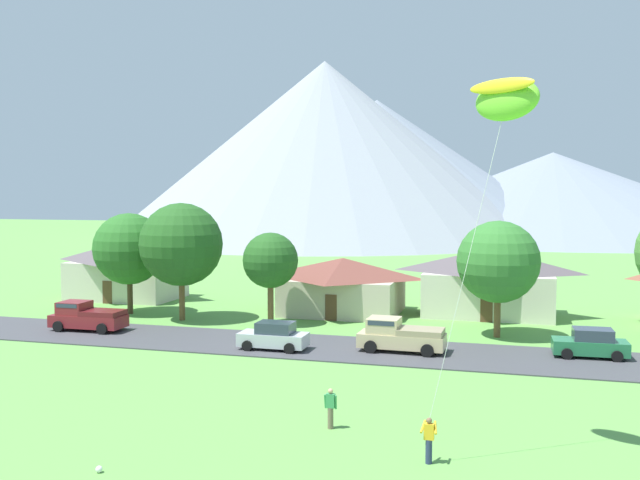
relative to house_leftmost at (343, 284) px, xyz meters
The scene contains 18 objects.
road_strip 13.88m from the house_leftmost, 69.44° to the right, with size 160.00×7.13×0.08m, color #424247.
mountain_far_west_ridge 96.48m from the house_leftmost, 106.22° to the left, with size 91.19×91.19×37.54m, color #8E939E.
mountain_far_east_ridge 106.39m from the house_leftmost, 99.69° to the left, with size 90.27×90.27×30.65m, color gray.
mountain_east_ridge 115.00m from the house_leftmost, 79.50° to the left, with size 96.04×96.04×18.69m, color gray.
house_leftmost is the anchor object (origin of this frame).
house_left_center 21.00m from the house_leftmost, behind, with size 10.11×6.86×5.32m.
house_rightmost 11.52m from the house_leftmost, 10.04° to the left, with size 10.67×6.84×5.29m.
tree_left_of_center 17.30m from the house_leftmost, 162.80° to the right, with size 5.70×5.70×8.06m.
tree_center 13.22m from the house_leftmost, 149.57° to the right, with size 6.29×6.29×8.92m.
tree_right_of_center 7.89m from the house_leftmost, 121.08° to the right, with size 4.07×4.07×6.79m.
tree_near_right 14.14m from the house_leftmost, 27.92° to the right, with size 5.50×5.50×7.83m.
parked_car_silver_west_end 14.38m from the house_leftmost, 93.40° to the right, with size 4.20×2.08×1.68m.
parked_car_green_mid_west 21.01m from the house_leftmost, 32.41° to the right, with size 4.27×2.21×1.68m.
pickup_truck_maroon_west_side 19.73m from the house_leftmost, 141.56° to the right, with size 5.24×2.40×1.99m.
pickup_truck_sand_east_side 14.46m from the house_leftmost, 62.37° to the right, with size 5.25×2.43×1.99m.
kite_flyer_with_kite 32.92m from the house_leftmost, 65.62° to the right, with size 4.16×2.83×13.83m.
watcher_person 27.94m from the house_leftmost, 77.18° to the right, with size 0.56×0.24×1.68m.
soccer_ball 33.86m from the house_leftmost, 90.63° to the right, with size 0.24×0.24×0.24m, color white.
Camera 1 is at (8.63, -13.41, 9.71)m, focal length 39.47 mm.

